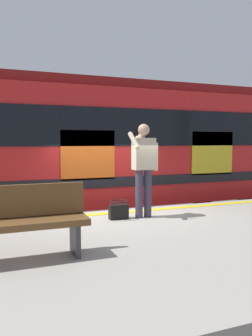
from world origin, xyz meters
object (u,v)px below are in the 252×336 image
Objects in this scene: passenger at (144,162)px; handbag at (119,211)px; train_carriage at (133,144)px; bench at (23,219)px.

passenger is 5.01× the size of handbag.
train_carriage reaches higher than handbag.
bench is (2.28, 1.53, -0.55)m from passenger.
handbag is 0.23× the size of bench.
passenger is 2.80m from bench.
passenger reaches higher than bench.
train_carriage is 27.82× the size of handbag.
passenger reaches higher than handbag.
train_carriage reaches higher than bench.
passenger is (1.11, 3.21, -0.32)m from train_carriage.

